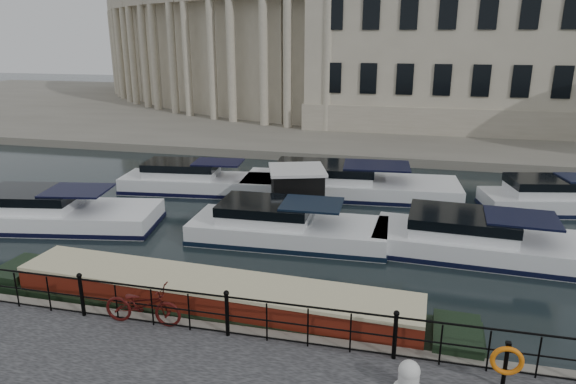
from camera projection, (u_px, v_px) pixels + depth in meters
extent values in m
plane|color=black|center=(255.00, 309.00, 14.85)|extent=(160.00, 160.00, 0.00)
cube|color=#6B665B|center=(370.00, 112.00, 51.02)|extent=(120.00, 42.00, 0.55)
cylinder|color=black|center=(82.00, 297.00, 13.33)|extent=(0.10, 0.10, 1.10)
sphere|color=black|center=(79.00, 276.00, 13.16)|extent=(0.14, 0.14, 0.14)
cylinder|color=black|center=(227.00, 315.00, 12.44)|extent=(0.10, 0.10, 1.10)
sphere|color=black|center=(226.00, 293.00, 12.26)|extent=(0.14, 0.14, 0.14)
cylinder|color=black|center=(395.00, 337.00, 11.55)|extent=(0.10, 0.10, 1.10)
sphere|color=black|center=(397.00, 313.00, 11.37)|extent=(0.14, 0.14, 0.14)
cylinder|color=black|center=(226.00, 297.00, 12.29)|extent=(24.00, 0.05, 0.05)
cylinder|color=black|center=(227.00, 315.00, 12.44)|extent=(24.00, 0.04, 0.04)
cylinder|color=black|center=(228.00, 332.00, 12.58)|extent=(24.00, 0.04, 0.04)
cube|color=#ADA38C|center=(442.00, 36.00, 41.97)|extent=(20.00, 14.00, 14.00)
cube|color=#9E937F|center=(435.00, 109.00, 43.73)|extent=(20.30, 14.30, 2.00)
cube|color=#ADA38C|center=(320.00, 55.00, 40.80)|extent=(5.73, 4.06, 11.00)
cylinder|color=#ADA38C|center=(327.00, 65.00, 38.08)|extent=(0.70, 0.70, 9.80)
cylinder|color=#ADA38C|center=(288.00, 64.00, 39.45)|extent=(0.70, 0.70, 9.80)
cube|color=#ADA38C|center=(265.00, 54.00, 43.22)|extent=(5.90, 4.56, 11.00)
cylinder|color=#ADA38C|center=(264.00, 63.00, 40.48)|extent=(0.70, 0.70, 9.80)
cylinder|color=#ADA38C|center=(231.00, 62.00, 42.19)|extent=(0.70, 0.70, 9.80)
cube|color=#ADA38C|center=(221.00, 53.00, 46.14)|extent=(5.99, 4.99, 11.00)
cylinder|color=#ADA38C|center=(212.00, 61.00, 43.43)|extent=(0.70, 0.70, 9.80)
cylinder|color=#ADA38C|center=(187.00, 60.00, 45.43)|extent=(0.70, 0.70, 9.80)
cube|color=#ADA38C|center=(187.00, 52.00, 49.52)|extent=(5.99, 5.36, 11.00)
cylinder|color=#ADA38C|center=(173.00, 59.00, 46.87)|extent=(0.70, 0.70, 9.80)
cylinder|color=#ADA38C|center=(155.00, 58.00, 49.15)|extent=(0.70, 0.70, 9.80)
cube|color=#ADA38C|center=(162.00, 50.00, 53.30)|extent=(5.91, 5.64, 11.00)
cylinder|color=#ADA38C|center=(145.00, 58.00, 50.75)|extent=(0.70, 0.70, 9.80)
cylinder|color=#ADA38C|center=(133.00, 56.00, 53.27)|extent=(0.70, 0.70, 9.80)
cube|color=#ADA38C|center=(146.00, 49.00, 57.43)|extent=(5.74, 5.85, 11.00)
cube|color=#9E937F|center=(124.00, 2.00, 55.05)|extent=(4.86, 5.04, 1.20)
cylinder|color=#ADA38C|center=(127.00, 56.00, 55.03)|extent=(0.70, 0.70, 9.80)
cylinder|color=#ADA38C|center=(120.00, 55.00, 57.76)|extent=(0.70, 0.70, 9.80)
cube|color=#ADA38C|center=(137.00, 48.00, 61.85)|extent=(5.49, 5.97, 11.00)
cube|color=#9E937F|center=(116.00, 5.00, 59.68)|extent=(4.48, 5.30, 1.20)
cylinder|color=#ADA38C|center=(117.00, 54.00, 59.63)|extent=(0.70, 0.70, 9.80)
cylinder|color=#ADA38C|center=(114.00, 53.00, 62.53)|extent=(0.70, 0.70, 9.80)
cube|color=#ADA38C|center=(135.00, 47.00, 66.51)|extent=(5.16, 6.00, 11.00)
cube|color=#9E937F|center=(115.00, 7.00, 64.55)|extent=(4.04, 5.49, 1.20)
cylinder|color=#ADA38C|center=(114.00, 53.00, 64.50)|extent=(0.70, 0.70, 9.80)
cylinder|color=#ADA38C|center=(115.00, 52.00, 67.52)|extent=(0.70, 0.70, 9.80)
cube|color=#ADA38C|center=(137.00, 46.00, 71.32)|extent=(4.76, 5.95, 11.00)
cube|color=#9E937F|center=(119.00, 9.00, 69.58)|extent=(3.54, 5.60, 1.20)
cylinder|color=#ADA38C|center=(117.00, 51.00, 69.56)|extent=(0.70, 0.70, 9.80)
cylinder|color=#ADA38C|center=(120.00, 51.00, 72.66)|extent=(0.70, 0.70, 9.80)
imported|color=#400D0B|center=(143.00, 305.00, 12.96)|extent=(2.07, 0.80, 1.07)
cylinder|color=silver|center=(409.00, 380.00, 10.61)|extent=(0.43, 0.43, 0.45)
sphere|color=silver|center=(409.00, 371.00, 10.54)|extent=(0.45, 0.45, 0.45)
cylinder|color=black|center=(505.00, 366.00, 10.58)|extent=(0.09, 0.09, 1.05)
cube|color=black|center=(508.00, 344.00, 10.42)|extent=(0.11, 0.11, 0.07)
torus|color=orange|center=(507.00, 361.00, 10.45)|extent=(0.67, 0.11, 0.67)
cube|color=black|center=(213.00, 315.00, 14.35)|extent=(14.36, 2.56, 0.86)
cube|color=#61190D|center=(212.00, 294.00, 14.16)|extent=(11.49, 2.14, 0.67)
cube|color=beige|center=(211.00, 281.00, 14.05)|extent=(11.50, 2.20, 0.10)
cube|color=#6B665B|center=(297.00, 213.00, 22.67)|extent=(3.89, 3.54, 0.27)
cube|color=black|center=(297.00, 191.00, 22.36)|extent=(2.70, 2.70, 1.93)
cube|color=silver|center=(297.00, 170.00, 22.08)|extent=(2.97, 2.97, 0.13)
cube|color=white|center=(58.00, 221.00, 21.32)|extent=(8.58, 4.27, 1.20)
cube|color=black|center=(58.00, 223.00, 21.34)|extent=(8.67, 4.32, 0.18)
cube|color=white|center=(32.00, 201.00, 21.13)|extent=(4.05, 2.98, 0.90)
cube|color=black|center=(77.00, 190.00, 20.86)|extent=(2.78, 2.42, 0.08)
cube|color=white|center=(289.00, 236.00, 19.75)|extent=(7.56, 2.97, 1.20)
cube|color=black|center=(289.00, 238.00, 19.77)|extent=(7.63, 3.00, 0.18)
cube|color=white|center=(266.00, 213.00, 19.67)|extent=(3.43, 2.35, 0.90)
cube|color=black|center=(312.00, 204.00, 19.18)|extent=(2.30, 1.98, 0.08)
cube|color=white|center=(488.00, 251.00, 18.38)|extent=(8.18, 3.35, 1.20)
cube|color=black|center=(487.00, 253.00, 18.41)|extent=(8.26, 3.38, 0.18)
cube|color=white|center=(462.00, 226.00, 18.40)|extent=(3.74, 2.58, 0.90)
cube|color=black|center=(522.00, 218.00, 17.72)|extent=(2.52, 2.17, 0.08)
cube|color=silver|center=(201.00, 188.00, 25.97)|extent=(8.07, 3.20, 1.20)
cube|color=black|center=(201.00, 189.00, 25.99)|extent=(8.15, 3.23, 0.18)
cube|color=silver|center=(182.00, 171.00, 25.83)|extent=(3.73, 2.31, 0.90)
cube|color=black|center=(218.00, 162.00, 25.45)|extent=(2.52, 1.90, 0.08)
cube|color=white|center=(350.00, 191.00, 25.43)|extent=(10.71, 3.97, 1.20)
cube|color=black|center=(350.00, 192.00, 25.45)|extent=(10.82, 4.01, 0.18)
cube|color=white|center=(325.00, 173.00, 25.37)|extent=(4.91, 2.95, 0.90)
cube|color=black|center=(377.00, 165.00, 24.84)|extent=(3.31, 2.45, 0.08)
cube|color=silver|center=(562.00, 207.00, 23.10)|extent=(7.28, 3.76, 1.20)
cube|color=black|center=(561.00, 208.00, 23.12)|extent=(7.35, 3.80, 0.18)
cube|color=silver|center=(546.00, 188.00, 22.87)|extent=(3.46, 2.55, 0.90)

